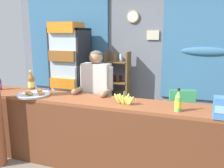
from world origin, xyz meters
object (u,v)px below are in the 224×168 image
(drink_fridge, at_px, (70,67))
(soda_bottle_lime_soda, at_px, (178,102))
(shopkeeper, at_px, (96,90))
(snack_box_biscuit, at_px, (223,108))
(stall_counter, at_px, (98,129))
(plastic_lawn_chair, at_px, (180,110))
(bottle_shelf_rack, at_px, (118,84))
(pastry_tray, at_px, (34,94))
(banana_bunch, at_px, (124,99))
(soda_bottle_iced_tea, at_px, (31,82))

(drink_fridge, xyz_separation_m, soda_bottle_lime_soda, (2.27, -1.69, -0.04))
(shopkeeper, bearing_deg, snack_box_biscuit, -19.84)
(snack_box_biscuit, bearing_deg, stall_counter, 176.84)
(shopkeeper, bearing_deg, plastic_lawn_chair, 38.76)
(stall_counter, bearing_deg, plastic_lawn_chair, 58.17)
(plastic_lawn_chair, bearing_deg, bottle_shelf_rack, 156.93)
(bottle_shelf_rack, distance_m, pastry_tray, 2.03)
(banana_bunch, bearing_deg, drink_fridge, 135.14)
(drink_fridge, height_order, soda_bottle_lime_soda, drink_fridge)
(shopkeeper, relative_size, pastry_tray, 3.33)
(plastic_lawn_chair, bearing_deg, soda_bottle_lime_soda, -87.49)
(shopkeeper, distance_m, pastry_tray, 0.86)
(stall_counter, relative_size, shopkeeper, 2.68)
(drink_fridge, bearing_deg, banana_bunch, -44.86)
(snack_box_biscuit, distance_m, banana_bunch, 1.07)
(drink_fridge, xyz_separation_m, pastry_tray, (0.37, -1.66, -0.13))
(plastic_lawn_chair, distance_m, pastry_tray, 2.35)
(drink_fridge, bearing_deg, stall_counter, -51.69)
(bottle_shelf_rack, xyz_separation_m, shopkeeper, (0.16, -1.45, 0.22))
(soda_bottle_iced_tea, height_order, soda_bottle_lime_soda, soda_bottle_iced_tea)
(stall_counter, bearing_deg, soda_bottle_lime_soda, -0.35)
(bottle_shelf_rack, height_order, snack_box_biscuit, bottle_shelf_rack)
(drink_fridge, height_order, snack_box_biscuit, drink_fridge)
(stall_counter, relative_size, bottle_shelf_rack, 2.91)
(bottle_shelf_rack, distance_m, shopkeeper, 1.48)
(soda_bottle_iced_tea, bearing_deg, snack_box_biscuit, -7.37)
(plastic_lawn_chair, xyz_separation_m, shopkeeper, (-1.12, -0.90, 0.46))
(banana_bunch, bearing_deg, soda_bottle_iced_tea, 172.05)
(pastry_tray, bearing_deg, stall_counter, -1.39)
(drink_fridge, bearing_deg, soda_bottle_lime_soda, -36.67)
(pastry_tray, bearing_deg, banana_bunch, 1.04)
(drink_fridge, height_order, soda_bottle_iced_tea, drink_fridge)
(shopkeeper, height_order, pastry_tray, shopkeeper)
(drink_fridge, relative_size, banana_bunch, 7.23)
(bottle_shelf_rack, bearing_deg, snack_box_biscuit, -48.76)
(soda_bottle_iced_tea, distance_m, pastry_tray, 0.33)
(snack_box_biscuit, bearing_deg, banana_bunch, 173.44)
(shopkeeper, bearing_deg, drink_fridge, 132.74)
(drink_fridge, bearing_deg, pastry_tray, -77.38)
(pastry_tray, bearing_deg, bottle_shelf_rack, 74.01)
(soda_bottle_iced_tea, bearing_deg, stall_counter, -12.24)
(drink_fridge, height_order, pastry_tray, drink_fridge)
(drink_fridge, distance_m, shopkeeper, 1.60)
(bottle_shelf_rack, distance_m, snack_box_biscuit, 2.73)
(plastic_lawn_chair, bearing_deg, pastry_tray, -142.85)
(drink_fridge, bearing_deg, soda_bottle_iced_tea, -83.62)
(plastic_lawn_chair, height_order, pastry_tray, pastry_tray)
(bottle_shelf_rack, height_order, plastic_lawn_chair, bottle_shelf_rack)
(bottle_shelf_rack, relative_size, soda_bottle_lime_soda, 5.43)
(plastic_lawn_chair, relative_size, soda_bottle_lime_soda, 3.36)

